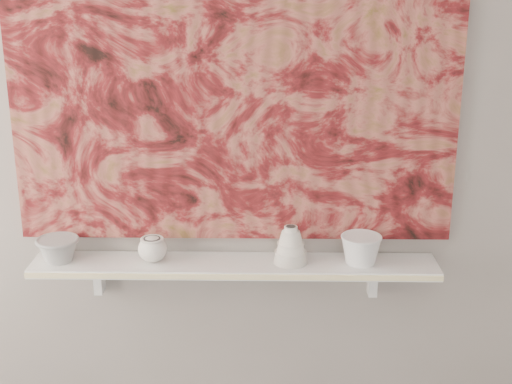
{
  "coord_description": "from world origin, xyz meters",
  "views": [
    {
      "loc": [
        0.11,
        -0.76,
        1.91
      ],
      "look_at": [
        0.08,
        1.49,
        1.19
      ],
      "focal_mm": 50.0,
      "sensor_mm": 36.0,
      "label": 1
    }
  ],
  "objects_px": {
    "painting": "(234,82)",
    "bowl_white": "(361,249)",
    "cup_cream": "(152,249)",
    "bell_vessel": "(291,244)",
    "shelf": "(234,266)",
    "bowl_grey": "(58,249)"
  },
  "relations": [
    {
      "from": "painting",
      "to": "bowl_white",
      "type": "height_order",
      "value": "painting"
    },
    {
      "from": "bowl_white",
      "to": "bowl_grey",
      "type": "bearing_deg",
      "value": 180.0
    },
    {
      "from": "shelf",
      "to": "bowl_grey",
      "type": "bearing_deg",
      "value": 180.0
    },
    {
      "from": "bowl_grey",
      "to": "bowl_white",
      "type": "distance_m",
      "value": 1.04
    },
    {
      "from": "cup_cream",
      "to": "bell_vessel",
      "type": "distance_m",
      "value": 0.48
    },
    {
      "from": "bowl_grey",
      "to": "cup_cream",
      "type": "xyz_separation_m",
      "value": [
        0.33,
        0.0,
        0.0
      ]
    },
    {
      "from": "painting",
      "to": "bell_vessel",
      "type": "relative_size",
      "value": 11.33
    },
    {
      "from": "cup_cream",
      "to": "bowl_white",
      "type": "relative_size",
      "value": 0.71
    },
    {
      "from": "shelf",
      "to": "bell_vessel",
      "type": "distance_m",
      "value": 0.21
    },
    {
      "from": "painting",
      "to": "bowl_white",
      "type": "distance_m",
      "value": 0.71
    },
    {
      "from": "bowl_grey",
      "to": "cup_cream",
      "type": "height_order",
      "value": "cup_cream"
    },
    {
      "from": "shelf",
      "to": "cup_cream",
      "type": "distance_m",
      "value": 0.29
    },
    {
      "from": "shelf",
      "to": "bell_vessel",
      "type": "xyz_separation_m",
      "value": [
        0.19,
        0.0,
        0.08
      ]
    },
    {
      "from": "shelf",
      "to": "painting",
      "type": "relative_size",
      "value": 0.93
    },
    {
      "from": "bowl_grey",
      "to": "cup_cream",
      "type": "bearing_deg",
      "value": 0.0
    },
    {
      "from": "bell_vessel",
      "to": "shelf",
      "type": "bearing_deg",
      "value": 180.0
    },
    {
      "from": "painting",
      "to": "shelf",
      "type": "bearing_deg",
      "value": -90.0
    },
    {
      "from": "bowl_white",
      "to": "bell_vessel",
      "type": "bearing_deg",
      "value": 180.0
    },
    {
      "from": "shelf",
      "to": "cup_cream",
      "type": "bearing_deg",
      "value": 180.0
    },
    {
      "from": "bowl_grey",
      "to": "bell_vessel",
      "type": "xyz_separation_m",
      "value": [
        0.8,
        0.0,
        0.02
      ]
    },
    {
      "from": "painting",
      "to": "bell_vessel",
      "type": "distance_m",
      "value": 0.58
    },
    {
      "from": "cup_cream",
      "to": "bell_vessel",
      "type": "xyz_separation_m",
      "value": [
        0.48,
        0.0,
        0.02
      ]
    }
  ]
}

